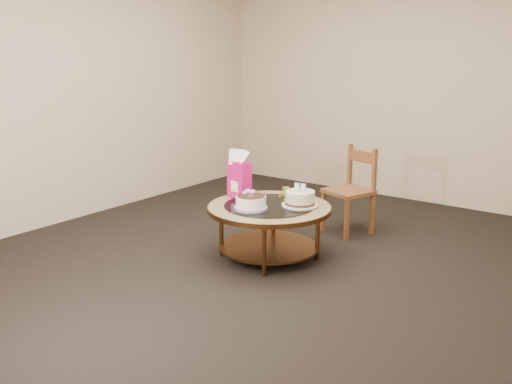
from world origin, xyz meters
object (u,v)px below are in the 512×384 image
Objects in this scene: decorated_cake at (251,203)px; cream_cake at (300,199)px; coffee_table at (269,214)px; gift_bag at (239,174)px; dining_chair at (351,190)px.

decorated_cake is 0.88× the size of cream_cake.
coffee_table is 2.53× the size of gift_bag.
coffee_table is at bearing -83.39° from dining_chair.
decorated_cake is 0.32× the size of dining_chair.
coffee_table is 3.88× the size of decorated_cake.
gift_bag reaches higher than cream_cake.
gift_bag reaches higher than dining_chair.
coffee_table is at bearing 74.90° from decorated_cake.
decorated_cake is 0.41m from cream_cake.
dining_chair is at bearing 83.46° from cream_cake.
dining_chair reaches higher than decorated_cake.
coffee_table is 0.23m from decorated_cake.
decorated_cake is (-0.05, -0.18, 0.13)m from coffee_table.
cream_cake is (0.21, 0.13, 0.14)m from coffee_table.
cream_cake is at bearing 19.45° from gift_bag.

